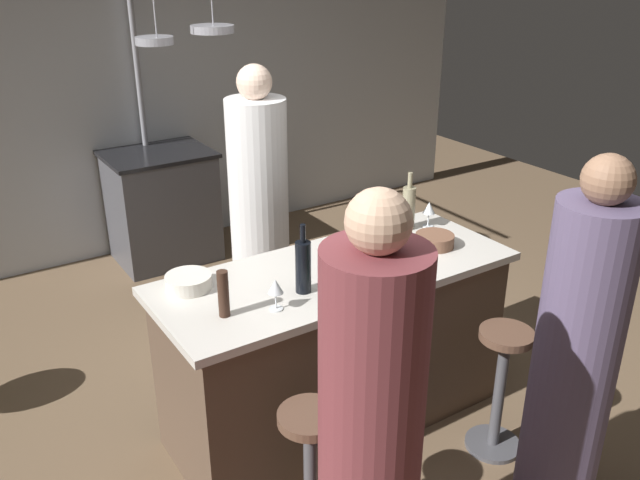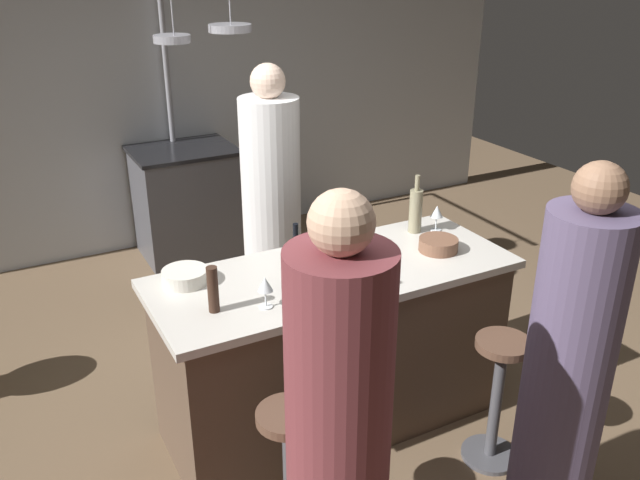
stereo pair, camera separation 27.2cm
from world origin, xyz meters
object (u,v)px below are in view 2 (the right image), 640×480
wine_bottle_white (416,210)px  wine_glass_near_left_guest (265,286)px  pepper_mill (213,289)px  bar_stool_right (497,395)px  bar_stool_left (290,473)px  wine_bottle_dark (296,265)px  stove_range (187,202)px  guest_left (338,442)px  chef (272,214)px  mixing_bowl_blue (363,266)px  wine_glass_near_right_guest (437,213)px  guest_right (567,370)px  wine_glass_by_chef (355,228)px  wine_bottle_green (334,277)px  mixing_bowl_ceramic (185,276)px  mixing_bowl_wooden (438,245)px

wine_bottle_white → wine_glass_near_left_guest: 1.13m
pepper_mill → bar_stool_right: bearing=-23.1°
bar_stool_left → wine_bottle_white: bearing=35.3°
bar_stool_right → wine_bottle_dark: (-0.81, 0.52, 0.65)m
stove_range → guest_left: 3.48m
chef → mixing_bowl_blue: 1.13m
wine_bottle_white → wine_glass_near_right_guest: size_ratio=2.23×
stove_range → guest_right: 3.51m
wine_bottle_white → wine_glass_by_chef: bearing=-176.9°
guest_left → bar_stool_right: size_ratio=2.50×
wine_bottle_white → wine_bottle_green: bearing=-148.8°
wine_glass_near_right_guest → guest_right: bearing=-100.2°
bar_stool_right → wine_bottle_white: 1.06m
wine_glass_by_chef → bar_stool_right: bearing=-68.2°
wine_bottle_white → wine_glass_near_right_guest: 0.12m
wine_bottle_white → pepper_mill: bearing=-166.0°
chef → wine_bottle_dark: chef is taller
bar_stool_right → wine_bottle_green: (-0.70, 0.36, 0.63)m
guest_right → mixing_bowl_blue: guest_right is taller
wine_glass_by_chef → wine_bottle_white: bearing=3.1°
chef → mixing_bowl_ceramic: size_ratio=8.07×
mixing_bowl_ceramic → stove_range: bearing=73.1°
guest_right → wine_glass_near_right_guest: guest_right is taller
pepper_mill → mixing_bowl_ceramic: size_ratio=0.98×
stove_range → mixing_bowl_wooden: mixing_bowl_wooden is taller
wine_bottle_white → mixing_bowl_wooden: (-0.04, -0.26, -0.09)m
chef → mixing_bowl_ceramic: 1.18m
wine_glass_near_left_guest → mixing_bowl_blue: wine_glass_near_left_guest is taller
pepper_mill → wine_glass_near_left_guest: bearing=-19.2°
chef → guest_left: bearing=-108.1°
stove_range → mixing_bowl_ceramic: 2.39m
guest_right → mixing_bowl_wooden: bearing=86.4°
wine_bottle_green → guest_left: bearing=-118.0°
bar_stool_left → wine_bottle_green: 0.83m
bar_stool_left → guest_left: 0.54m
wine_bottle_dark → wine_glass_near_right_guest: bearing=15.3°
pepper_mill → wine_bottle_white: size_ratio=0.65×
wine_bottle_dark → wine_bottle_white: (0.88, 0.31, -0.00)m
bar_stool_right → stove_range: bearing=100.2°
guest_right → mixing_bowl_blue: bearing=113.7°
wine_glass_near_left_guest → mixing_bowl_ceramic: wine_glass_near_left_guest is taller
chef → pepper_mill: size_ratio=8.25×
guest_left → wine_bottle_white: bearing=45.8°
bar_stool_left → chef: bearing=67.7°
chef → wine_bottle_white: size_ratio=5.32×
wine_glass_near_left_guest → mixing_bowl_blue: 0.57m
chef → bar_stool_right: (0.42, -1.67, -0.43)m
wine_bottle_white → mixing_bowl_blue: size_ratio=2.30×
guest_right → mixing_bowl_blue: 1.03m
guest_right → wine_glass_near_left_guest: guest_right is taller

